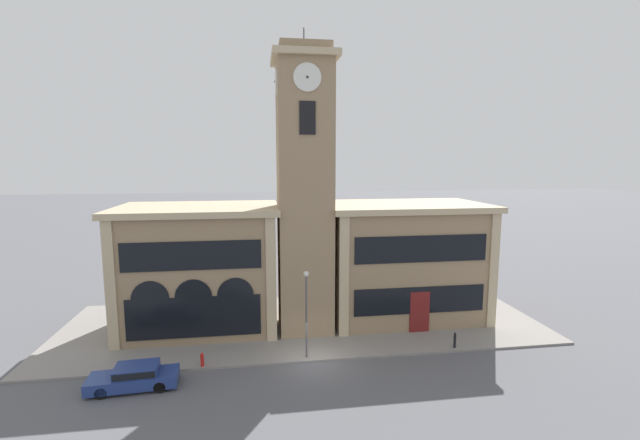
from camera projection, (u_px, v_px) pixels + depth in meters
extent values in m
plane|color=#56565B|center=(315.00, 363.00, 27.37)|extent=(300.00, 300.00, 0.00)
cube|color=gray|center=(304.00, 323.00, 33.76)|extent=(36.85, 13.07, 0.15)
cube|color=#937A5B|center=(305.00, 201.00, 31.34)|extent=(3.88, 3.88, 19.73)
cube|color=tan|center=(304.00, 58.00, 29.95)|extent=(4.58, 4.58, 0.45)
cube|color=#937A5B|center=(304.00, 50.00, 29.87)|extent=(3.57, 3.57, 0.60)
cylinder|color=#4C4C51|center=(304.00, 37.00, 29.75)|extent=(0.10, 0.10, 1.20)
cylinder|color=silver|center=(307.00, 77.00, 28.23)|extent=(1.86, 0.10, 1.86)
cylinder|color=black|center=(307.00, 77.00, 28.16)|extent=(0.15, 0.04, 0.15)
cylinder|color=silver|center=(276.00, 82.00, 29.89)|extent=(0.10, 1.86, 1.86)
cylinder|color=black|center=(275.00, 82.00, 29.88)|extent=(0.04, 0.15, 0.15)
cube|color=black|center=(307.00, 118.00, 28.60)|extent=(1.09, 0.10, 2.20)
cube|color=#937A5B|center=(200.00, 270.00, 32.75)|extent=(11.29, 7.55, 8.99)
cube|color=tan|center=(198.00, 209.00, 32.09)|extent=(11.99, 8.25, 0.45)
cube|color=tan|center=(110.00, 288.00, 28.22)|extent=(0.70, 0.16, 8.99)
cube|color=tan|center=(271.00, 281.00, 29.75)|extent=(0.70, 0.16, 8.99)
cube|color=black|center=(192.00, 256.00, 28.73)|extent=(9.26, 0.10, 1.98)
cube|color=black|center=(194.00, 317.00, 29.33)|extent=(9.03, 0.10, 2.88)
cylinder|color=black|center=(150.00, 299.00, 28.71)|extent=(2.48, 0.06, 2.48)
cylinder|color=black|center=(193.00, 297.00, 29.12)|extent=(2.48, 0.06, 2.48)
cylinder|color=black|center=(236.00, 295.00, 29.53)|extent=(2.48, 0.06, 2.48)
cube|color=#937A5B|center=(403.00, 263.00, 35.10)|extent=(12.18, 7.55, 8.96)
cube|color=tan|center=(405.00, 206.00, 34.44)|extent=(12.88, 8.25, 0.45)
cube|color=tan|center=(344.00, 278.00, 30.51)|extent=(0.70, 0.16, 8.96)
cube|color=tan|center=(494.00, 272.00, 32.17)|extent=(0.70, 0.16, 8.96)
cube|color=black|center=(422.00, 249.00, 31.08)|extent=(9.99, 0.10, 1.97)
cube|color=maroon|center=(420.00, 313.00, 31.74)|extent=(1.50, 0.12, 3.23)
cube|color=black|center=(420.00, 300.00, 31.62)|extent=(9.99, 0.10, 2.01)
cube|color=navy|center=(134.00, 380.00, 24.20)|extent=(4.97, 2.09, 0.67)
cube|color=navy|center=(137.00, 370.00, 24.16)|extent=(2.43, 1.75, 0.52)
cube|color=black|center=(137.00, 370.00, 24.16)|extent=(2.34, 1.78, 0.39)
cylinder|color=black|center=(101.00, 393.00, 23.16)|extent=(0.66, 0.26, 0.65)
cylinder|color=black|center=(109.00, 379.00, 24.68)|extent=(0.66, 0.26, 0.65)
cylinder|color=black|center=(160.00, 387.00, 23.78)|extent=(0.66, 0.26, 0.65)
cylinder|color=black|center=(164.00, 373.00, 25.30)|extent=(0.66, 0.26, 0.65)
cylinder|color=#4C4C51|center=(306.00, 317.00, 27.43)|extent=(0.12, 0.12, 5.38)
sphere|color=silver|center=(306.00, 274.00, 27.03)|extent=(0.36, 0.36, 0.36)
cylinder|color=black|center=(455.00, 341.00, 29.17)|extent=(0.18, 0.18, 0.90)
sphere|color=black|center=(455.00, 334.00, 29.09)|extent=(0.16, 0.16, 0.16)
cylinder|color=red|center=(202.00, 361.00, 26.54)|extent=(0.22, 0.22, 0.70)
sphere|color=red|center=(202.00, 354.00, 26.48)|extent=(0.19, 0.19, 0.19)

